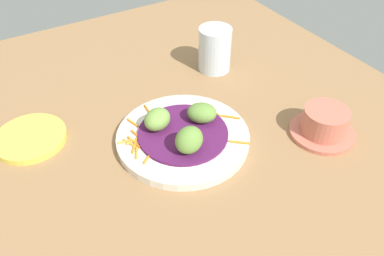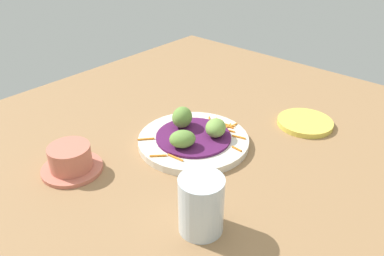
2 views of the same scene
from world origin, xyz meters
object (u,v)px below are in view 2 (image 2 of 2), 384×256
Objects in this scene: main_plate at (193,141)px; water_glass at (201,205)px; guac_scoop_center at (182,139)px; side_plate_small at (305,123)px; guac_scoop_left at (182,117)px; guac_scoop_right at (216,128)px; terracotta_bowl at (71,160)px.

water_glass is at bearing 43.83° from main_plate.
main_plate is 4.42× the size of guac_scoop_center.
main_plate reaches higher than side_plate_small.
guac_scoop_left reaches higher than guac_scoop_right.
side_plate_small is 42.53cm from water_glass.
side_plate_small is (-22.44, 18.93, -3.86)cm from guac_scoop_left.
main_plate is 25.89cm from terracotta_bowl.
side_plate_small is 1.31× the size of water_glass.
side_plate_small is 1.09× the size of terracotta_bowl.
side_plate_small is at bearing -175.60° from water_glass.
guac_scoop_left reaches higher than side_plate_small.
side_plate_small is (-28.49, 13.30, -3.28)cm from guac_scoop_center.
water_glass is (19.75, 22.17, 0.48)cm from guac_scoop_left.
main_plate is at bearing 72.96° from guac_scoop_left.
water_glass reaches higher than guac_scoop_right.
main_plate is 6.02cm from guac_scoop_left.
guac_scoop_left is (-1.40, -4.56, 3.68)cm from main_plate.
guac_scoop_left is at bearing -40.14° from side_plate_small.
guac_scoop_left is 8.28cm from guac_scoop_center.
main_plate is at bearing -167.04° from guac_scoop_center.
guac_scoop_right is at bearing 102.96° from guac_scoop_left.
guac_scoop_center is 0.42× the size of side_plate_small.
guac_scoop_left is 29.61cm from side_plate_small.
water_glass is (42.19, 3.25, 4.33)cm from side_plate_small.
terracotta_bowl is 29.70cm from water_glass.
water_glass is (18.35, 17.61, 4.15)cm from main_plate.
guac_scoop_left is 0.44× the size of terracotta_bowl.
guac_scoop_left is 0.40× the size of side_plate_small.
terracotta_bowl reaches higher than side_plate_small.
main_plate is 4.54× the size of guac_scoop_right.
guac_scoop_center is at bearing 12.96° from main_plate.
guac_scoop_left reaches higher than guac_scoop_center.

